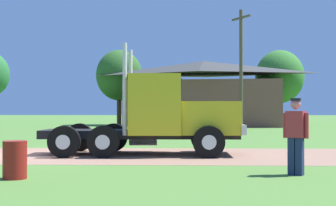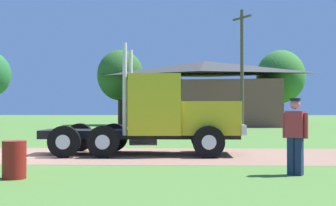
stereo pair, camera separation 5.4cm
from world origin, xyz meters
name	(u,v)px [view 2 (the right image)]	position (x,y,z in m)	size (l,w,h in m)	color
ground_plane	(15,155)	(0.00, 0.00, 0.00)	(200.00, 200.00, 0.00)	#4D7831
dirt_track	(15,155)	(0.00, 0.00, 0.00)	(120.00, 5.67, 0.01)	#936C57
truck_foreground_white	(164,117)	(5.04, 0.35, 1.28)	(6.81, 2.80, 3.69)	black
visitor_walking_mid	(295,133)	(8.34, -4.66, 0.99)	(0.53, 0.44, 1.81)	#B22D33
steel_barrel	(14,160)	(1.95, -5.47, 0.42)	(0.53, 0.53, 0.85)	maroon
shed_building	(204,95)	(7.47, 26.90, 2.80)	(14.81, 7.46, 5.81)	brown
utility_pole_far	(242,66)	(10.01, 20.06, 4.74)	(1.20, 1.98, 8.97)	brown
tree_mid	(120,75)	(-0.49, 30.08, 4.77)	(4.43, 4.43, 7.22)	#513823
tree_right	(275,77)	(16.53, 42.17, 5.40)	(4.36, 4.36, 7.83)	#513823
tree_far_right	(281,77)	(14.64, 28.92, 4.52)	(4.48, 4.48, 7.00)	#513823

